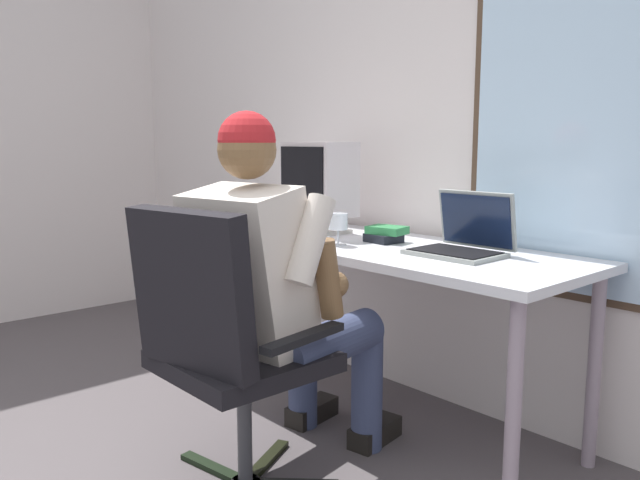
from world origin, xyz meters
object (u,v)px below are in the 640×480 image
Objects in this scene: desk at (373,259)px; person_seated at (277,289)px; office_chair at (220,337)px; crt_monitor at (318,181)px; book_stack at (385,234)px; laptop at (465,238)px; wine_glass at (338,223)px.

desk is 1.42× the size of person_seated.
desk is 1.85× the size of office_chair.
office_chair is 2.36× the size of crt_monitor.
office_chair is 0.93m from book_stack.
wine_glass is at bearing -155.62° from laptop.
crt_monitor reaches higher than laptop.
crt_monitor is at bearing 127.68° from person_seated.
wine_glass is (-0.05, -0.16, 0.16)m from desk.
wine_glass is (0.33, -0.19, -0.15)m from crt_monitor.
person_seated is 9.77× the size of wine_glass.
laptop reaches higher than wine_glass.
book_stack is (0.03, 0.04, 0.11)m from desk.
crt_monitor reaches higher than book_stack.
laptop reaches higher than desk.
office_chair is 1.11m from crt_monitor.
office_chair is 0.98m from laptop.
crt_monitor is 1.26× the size of laptop.
person_seated is 3.07× the size of crt_monitor.
wine_glass is at bearing -29.62° from crt_monitor.
crt_monitor is at bearing -178.36° from book_stack.
desk is at bearing 72.86° from wine_glass.
laptop is at bearing 72.89° from office_chair.
person_seated reaches higher than desk.
office_chair is at bearing -59.62° from crt_monitor.
office_chair is 2.97× the size of laptop.
desk is at bearing 99.55° from person_seated.
crt_monitor is (-0.38, 0.03, 0.31)m from desk.
laptop is (0.79, 0.02, -0.18)m from crt_monitor.
book_stack is (-0.07, 0.63, 0.13)m from person_seated.
book_stack is (-0.39, -0.01, -0.03)m from laptop.
book_stack is at bearing -178.26° from laptop.
laptop is at bearing 63.72° from person_seated.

